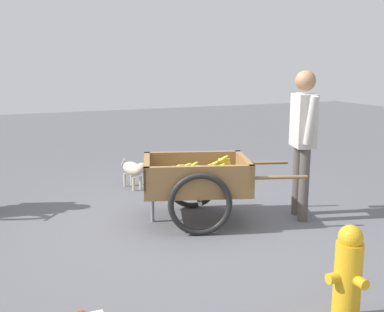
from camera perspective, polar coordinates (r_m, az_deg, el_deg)
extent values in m
plane|color=#56565B|center=(4.79, -0.34, -9.09)|extent=(24.00, 24.00, 0.00)
cube|color=olive|center=(4.93, 0.49, -3.59)|extent=(1.29, 1.10, 0.10)
cube|color=olive|center=(4.87, -5.61, -1.79)|extent=(0.30, 0.78, 0.24)
cube|color=olive|center=(4.97, 6.48, -1.54)|extent=(0.30, 0.78, 0.24)
cube|color=olive|center=(4.53, 0.95, -2.74)|extent=(1.06, 0.40, 0.24)
cube|color=olive|center=(5.25, 0.11, -0.75)|extent=(1.06, 0.40, 0.24)
torus|color=black|center=(4.53, 1.03, -6.02)|extent=(0.63, 0.25, 0.64)
torus|color=black|center=(5.38, 0.04, -3.19)|extent=(0.63, 0.25, 0.64)
cylinder|color=gray|center=(4.95, 0.49, -4.49)|extent=(0.31, 0.85, 0.04)
cylinder|color=olive|center=(4.72, 10.93, -2.62)|extent=(0.53, 0.20, 0.04)
cylinder|color=olive|center=(5.36, 8.96, -0.85)|extent=(0.53, 0.20, 0.04)
cylinder|color=gray|center=(4.97, -4.94, -6.21)|extent=(0.04, 0.04, 0.35)
ellipsoid|color=gold|center=(4.73, 3.75, -1.76)|extent=(0.18, 0.08, 0.15)
ellipsoid|color=gold|center=(4.72, 3.48, -1.66)|extent=(0.19, 0.12, 0.05)
ellipsoid|color=gold|center=(4.71, 3.21, -1.57)|extent=(0.18, 0.10, 0.14)
ellipsoid|color=gold|center=(4.71, 2.75, -3.15)|extent=(0.18, 0.06, 0.13)
ellipsoid|color=gold|center=(4.70, 2.67, -3.05)|extent=(0.19, 0.05, 0.09)
ellipsoid|color=gold|center=(4.69, 2.56, -2.95)|extent=(0.17, 0.15, 0.05)
ellipsoid|color=gold|center=(4.68, 2.43, -2.86)|extent=(0.17, 0.15, 0.10)
ellipsoid|color=gold|center=(4.67, 2.30, -2.76)|extent=(0.17, 0.12, 0.14)
ellipsoid|color=gold|center=(4.97, -0.49, -1.60)|extent=(0.17, 0.06, 0.15)
ellipsoid|color=gold|center=(4.96, -0.76, -1.51)|extent=(0.19, 0.12, 0.05)
ellipsoid|color=gold|center=(4.95, -0.97, -1.41)|extent=(0.19, 0.08, 0.13)
ellipsoid|color=gold|center=(4.68, -3.45, -2.53)|extent=(0.17, 0.15, 0.13)
ellipsoid|color=gold|center=(4.67, -3.53, -2.43)|extent=(0.19, 0.09, 0.10)
ellipsoid|color=gold|center=(4.66, -3.69, -2.33)|extent=(0.18, 0.05, 0.05)
ellipsoid|color=gold|center=(4.66, -3.83, -2.24)|extent=(0.19, 0.08, 0.10)
ellipsoid|color=gold|center=(4.65, -3.99, -2.14)|extent=(0.17, 0.12, 0.14)
ellipsoid|color=gold|center=(5.07, 0.44, -1.64)|extent=(0.18, 0.10, 0.14)
ellipsoid|color=gold|center=(5.06, 0.28, -1.55)|extent=(0.19, 0.11, 0.09)
ellipsoid|color=gold|center=(5.05, 0.10, -1.46)|extent=(0.18, 0.12, 0.09)
ellipsoid|color=gold|center=(5.04, -0.06, -1.36)|extent=(0.17, 0.06, 0.14)
ellipsoid|color=gold|center=(5.09, 3.04, -1.36)|extent=(0.18, 0.06, 0.13)
ellipsoid|color=gold|center=(5.08, 2.92, -1.27)|extent=(0.19, 0.07, 0.08)
ellipsoid|color=gold|center=(5.07, 2.77, -1.17)|extent=(0.18, 0.13, 0.08)
ellipsoid|color=gold|center=(5.06, 2.65, -1.08)|extent=(0.18, 0.12, 0.13)
ellipsoid|color=gold|center=(5.07, 4.12, -0.80)|extent=(0.18, 0.09, 0.13)
ellipsoid|color=gold|center=(5.06, 4.00, -0.71)|extent=(0.19, 0.06, 0.08)
ellipsoid|color=gold|center=(5.05, 3.83, -0.61)|extent=(0.19, 0.07, 0.08)
ellipsoid|color=gold|center=(5.04, 3.68, -0.52)|extent=(0.18, 0.11, 0.14)
ellipsoid|color=gold|center=(5.13, 3.84, -1.75)|extent=(0.18, 0.06, 0.13)
ellipsoid|color=gold|center=(5.12, 3.61, -1.67)|extent=(0.17, 0.16, 0.05)
ellipsoid|color=gold|center=(5.11, 3.34, -1.58)|extent=(0.17, 0.10, 0.16)
ellipsoid|color=gold|center=(4.72, 2.61, -3.07)|extent=(0.18, 0.11, 0.13)
ellipsoid|color=gold|center=(4.71, 2.52, -2.97)|extent=(0.19, 0.10, 0.10)
ellipsoid|color=gold|center=(4.70, 2.40, -2.87)|extent=(0.18, 0.14, 0.05)
ellipsoid|color=gold|center=(4.69, 2.27, -2.78)|extent=(0.18, 0.12, 0.10)
ellipsoid|color=gold|center=(4.68, 2.15, -2.68)|extent=(0.18, 0.11, 0.13)
ellipsoid|color=gold|center=(4.92, -1.65, -1.89)|extent=(0.17, 0.12, 0.15)
ellipsoid|color=gold|center=(4.91, -1.85, -1.79)|extent=(0.18, 0.14, 0.08)
ellipsoid|color=gold|center=(4.91, -2.03, -1.70)|extent=(0.18, 0.13, 0.09)
ellipsoid|color=gold|center=(4.90, -2.18, -1.61)|extent=(0.16, 0.14, 0.14)
ellipsoid|color=gold|center=(5.01, 1.83, -2.28)|extent=(0.18, 0.09, 0.15)
ellipsoid|color=gold|center=(5.00, 1.58, -2.19)|extent=(0.17, 0.15, 0.05)
ellipsoid|color=gold|center=(4.99, 1.37, -2.10)|extent=(0.18, 0.07, 0.13)
cylinder|color=#4C4742|center=(5.07, 13.70, -3.53)|extent=(0.11, 0.11, 0.80)
cylinder|color=#4C4742|center=(5.27, 12.94, -2.92)|extent=(0.11, 0.11, 0.80)
cube|color=#B7B2AD|center=(5.04, 13.67, 4.29)|extent=(0.30, 0.39, 0.56)
sphere|color=#9E704C|center=(5.01, 13.91, 9.06)|extent=(0.22, 0.22, 0.22)
cylinder|color=#B7B2AD|center=(4.83, 14.52, 4.28)|extent=(0.08, 0.17, 0.51)
cylinder|color=#B7B2AD|center=(5.24, 12.93, 4.91)|extent=(0.08, 0.12, 0.51)
ellipsoid|color=beige|center=(6.29, -7.41, -1.56)|extent=(0.26, 0.47, 0.18)
sphere|color=beige|center=(6.04, -6.27, -1.50)|extent=(0.14, 0.14, 0.14)
cylinder|color=beige|center=(6.53, -8.54, -0.75)|extent=(0.04, 0.11, 0.12)
cylinder|color=beige|center=(6.25, -6.38, -3.34)|extent=(0.04, 0.04, 0.18)
cylinder|color=beige|center=(6.20, -7.26, -3.48)|extent=(0.04, 0.04, 0.18)
cylinder|color=beige|center=(6.47, -7.48, -2.83)|extent=(0.04, 0.04, 0.18)
cylinder|color=beige|center=(6.43, -8.34, -2.96)|extent=(0.04, 0.04, 0.18)
cylinder|color=gold|center=(3.28, 18.71, -14.64)|extent=(0.18, 0.18, 0.55)
sphere|color=gold|center=(3.16, 19.08, -9.49)|extent=(0.16, 0.16, 0.16)
cylinder|color=gold|center=(3.19, 17.25, -14.22)|extent=(0.10, 0.07, 0.07)
cylinder|color=gold|center=(3.19, 20.12, -14.46)|extent=(0.07, 0.10, 0.07)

